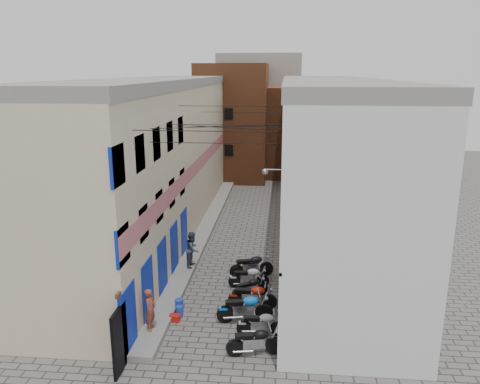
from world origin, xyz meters
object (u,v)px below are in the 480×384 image
(motorcycle_d, at_px, (252,295))
(motorcycle_b, at_px, (261,322))
(motorcycle_a, at_px, (255,340))
(motorcycle_c, at_px, (245,307))
(person_a, at_px, (150,309))
(motorcycle_f, at_px, (249,276))
(water_jug_far, at_px, (179,306))
(motorcycle_g, at_px, (252,265))
(red_crate, at_px, (175,318))
(water_jug_near, at_px, (179,311))
(motorcycle_e, at_px, (250,287))
(person_b, at_px, (193,249))

(motorcycle_d, bearing_deg, motorcycle_b, 13.29)
(motorcycle_a, distance_m, motorcycle_d, 3.26)
(motorcycle_c, xyz_separation_m, person_a, (-3.33, -1.28, 0.41))
(motorcycle_f, distance_m, water_jug_far, 3.62)
(motorcycle_g, relative_size, red_crate, 5.10)
(water_jug_far, xyz_separation_m, red_crate, (-0.02, -0.71, -0.14))
(water_jug_near, relative_size, water_jug_far, 0.83)
(motorcycle_g, distance_m, red_crate, 5.10)
(motorcycle_e, xyz_separation_m, water_jug_near, (-2.65, -1.86, -0.27))
(motorcycle_f, height_order, water_jug_near, motorcycle_f)
(motorcycle_c, bearing_deg, motorcycle_g, 169.81)
(motorcycle_c, bearing_deg, motorcycle_b, 26.03)
(motorcycle_g, xyz_separation_m, water_jug_far, (-2.67, -3.59, -0.34))
(motorcycle_g, xyz_separation_m, person_a, (-3.30, -5.36, 0.43))
(motorcycle_d, height_order, water_jug_near, motorcycle_d)
(motorcycle_f, xyz_separation_m, motorcycle_g, (0.05, 1.10, 0.08))
(motorcycle_g, height_order, person_b, person_b)
(motorcycle_b, distance_m, motorcycle_e, 2.97)
(motorcycle_d, bearing_deg, red_crate, -65.70)
(water_jug_far, height_order, red_crate, water_jug_far)
(motorcycle_d, relative_size, water_jug_near, 4.52)
(person_b, bearing_deg, motorcycle_b, -139.17)
(motorcycle_e, bearing_deg, motorcycle_a, -24.68)
(person_a, bearing_deg, water_jug_far, -11.57)
(motorcycle_a, height_order, water_jug_near, motorcycle_a)
(water_jug_near, xyz_separation_m, red_crate, (-0.11, -0.35, -0.09))
(motorcycle_g, bearing_deg, motorcycle_d, -13.73)
(person_a, xyz_separation_m, red_crate, (0.62, 1.06, -0.91))
(person_a, xyz_separation_m, water_jug_near, (0.73, 1.40, -0.82))
(motorcycle_g, xyz_separation_m, person_b, (-2.87, 0.42, 0.50))
(motorcycle_e, bearing_deg, water_jug_far, -92.75)
(motorcycle_b, bearing_deg, motorcycle_c, -147.20)
(motorcycle_b, xyz_separation_m, person_b, (-3.58, 5.42, 0.59))
(motorcycle_f, bearing_deg, motorcycle_c, -6.58)
(motorcycle_g, relative_size, water_jug_near, 4.71)
(motorcycle_e, bearing_deg, person_b, -161.84)
(person_a, distance_m, red_crate, 1.53)
(motorcycle_a, height_order, motorcycle_b, motorcycle_a)
(motorcycle_d, bearing_deg, motorcycle_f, -170.67)
(motorcycle_c, distance_m, motorcycle_d, 1.10)
(water_jug_near, xyz_separation_m, water_jug_far, (-0.09, 0.37, 0.05))
(motorcycle_c, height_order, water_jug_near, motorcycle_c)
(motorcycle_b, distance_m, water_jug_near, 3.45)
(motorcycle_g, distance_m, person_a, 6.31)
(motorcycle_e, xyz_separation_m, water_jug_far, (-2.74, -1.49, -0.22))
(motorcycle_e, height_order, motorcycle_f, motorcycle_f)
(motorcycle_f, bearing_deg, person_b, -126.25)
(motorcycle_e, distance_m, water_jug_far, 3.13)
(motorcycle_f, distance_m, motorcycle_g, 1.10)
(motorcycle_e, bearing_deg, motorcycle_d, -20.32)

